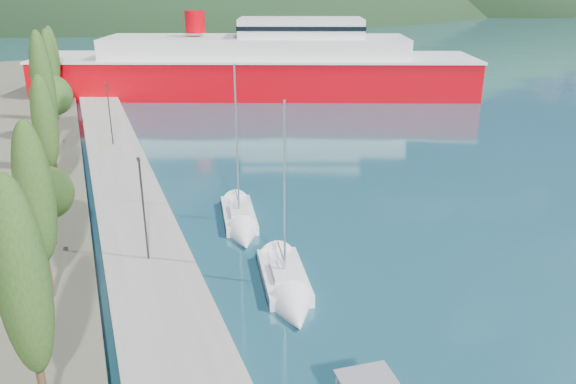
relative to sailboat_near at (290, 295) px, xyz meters
name	(u,v)px	position (x,y,z in m)	size (l,w,h in m)	color
ground	(126,54)	(2.44, 112.71, -0.31)	(1400.00, 1400.00, 0.00)	#1A4755
quay	(127,192)	(-6.56, 18.71, 0.09)	(5.00, 88.00, 0.80)	gray
tree_row	(47,108)	(-11.77, 26.51, 5.61)	(4.21, 64.96, 11.70)	#47301E
lamp_posts	(141,199)	(-6.56, 7.26, 3.77)	(0.15, 48.70, 6.06)	#2D2D33
sailboat_near	(290,295)	(0.00, 0.00, 0.00)	(3.87, 8.28, 11.45)	silver
sailboat_mid	(242,227)	(0.10, 9.48, -0.02)	(3.67, 8.53, 11.90)	silver
ferry	(258,68)	(16.16, 55.43, 3.51)	(63.79, 35.43, 12.56)	#BC000A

